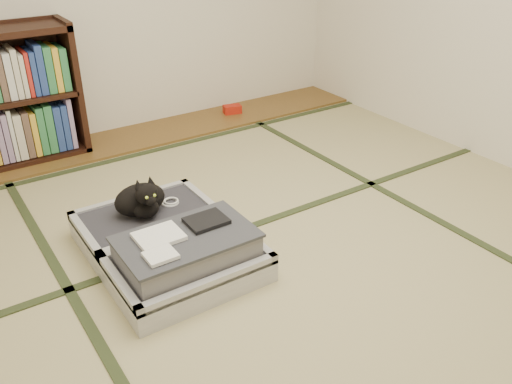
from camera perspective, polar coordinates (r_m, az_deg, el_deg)
floor at (r=2.83m, az=3.11°, el=-7.54°), size 4.50×4.50×0.00m
wood_strip at (r=4.39m, az=-12.63°, el=5.60°), size 4.00×0.50×0.02m
red_item at (r=4.77m, az=-2.52°, el=8.70°), size 0.17×0.12×0.07m
tatami_borders at (r=3.17m, az=-2.20°, el=-3.12°), size 4.00×4.50×0.01m
suitcase at (r=2.82m, az=-9.00°, el=-5.54°), size 0.73×0.97×0.29m
cat at (r=2.98m, az=-11.94°, el=-0.80°), size 0.32×0.33×0.26m
cable_coil at (r=3.11m, az=-8.99°, el=-1.04°), size 0.10×0.10×0.02m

